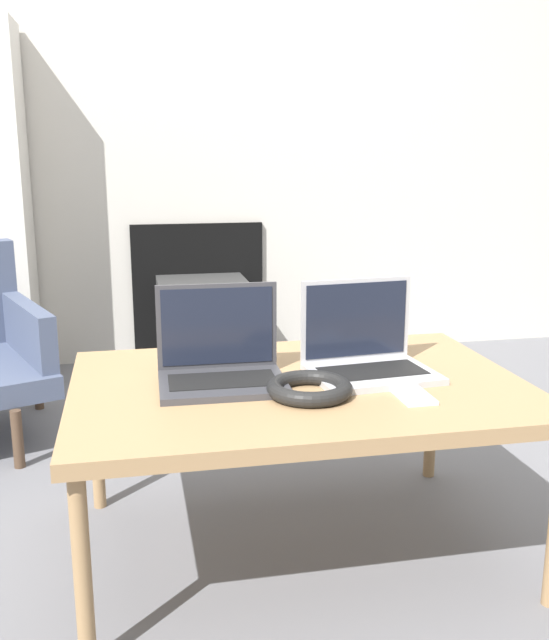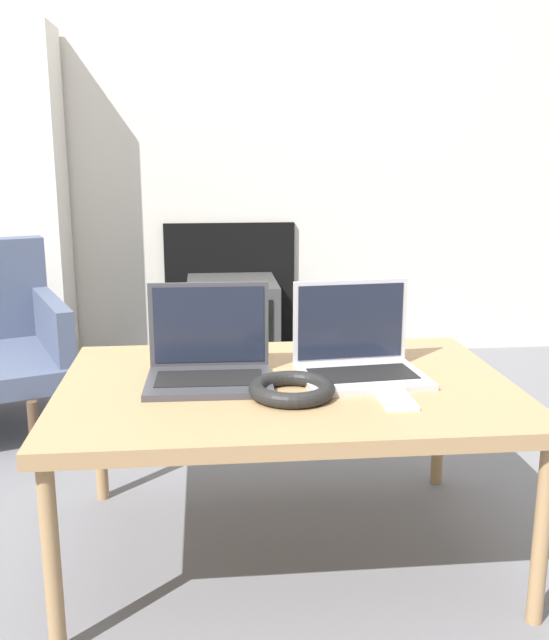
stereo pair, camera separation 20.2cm
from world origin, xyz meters
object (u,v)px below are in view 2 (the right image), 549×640
(laptop_right, at_px, (358,356))
(headphones, at_px, (291,389))
(laptop_left, at_px, (209,360))
(tv, at_px, (232,326))
(phone, at_px, (395,398))

(laptop_right, distance_m, headphones, 0.24)
(laptop_left, bearing_deg, laptop_right, 1.35)
(laptop_left, height_order, laptop_right, same)
(tv, bearing_deg, headphones, -87.67)
(laptop_left, bearing_deg, tv, 87.09)
(laptop_right, bearing_deg, tv, 94.08)
(laptop_left, relative_size, tv, 0.67)
(laptop_right, distance_m, tv, 1.61)
(tv, bearing_deg, laptop_left, -94.29)
(laptop_right, height_order, headphones, laptop_right)
(headphones, relative_size, phone, 1.35)
(laptop_left, height_order, tv, laptop_left)
(laptop_right, bearing_deg, laptop_left, 174.73)
(laptop_left, bearing_deg, headphones, -36.51)
(laptop_left, xyz_separation_m, tv, (0.12, 1.56, -0.30))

